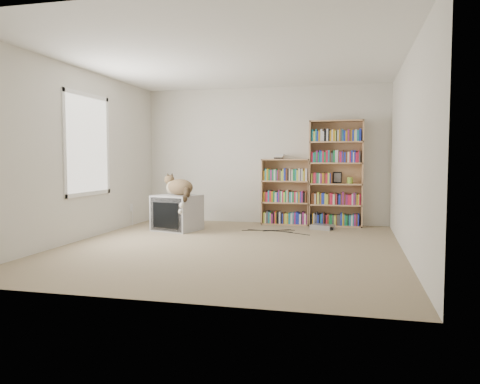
% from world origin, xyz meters
% --- Properties ---
extents(floor, '(4.50, 5.00, 0.01)m').
position_xyz_m(floor, '(0.00, 0.00, 0.00)').
color(floor, gray).
rests_on(floor, ground).
extents(wall_back, '(4.50, 0.02, 2.50)m').
position_xyz_m(wall_back, '(0.00, 2.50, 1.25)').
color(wall_back, beige).
rests_on(wall_back, floor).
extents(wall_front, '(4.50, 0.02, 2.50)m').
position_xyz_m(wall_front, '(0.00, -2.50, 1.25)').
color(wall_front, beige).
rests_on(wall_front, floor).
extents(wall_left, '(0.02, 5.00, 2.50)m').
position_xyz_m(wall_left, '(-2.25, 0.00, 1.25)').
color(wall_left, beige).
rests_on(wall_left, floor).
extents(wall_right, '(0.02, 5.00, 2.50)m').
position_xyz_m(wall_right, '(2.25, 0.00, 1.25)').
color(wall_right, beige).
rests_on(wall_right, floor).
extents(ceiling, '(4.50, 5.00, 0.02)m').
position_xyz_m(ceiling, '(0.00, 0.00, 2.50)').
color(ceiling, white).
rests_on(ceiling, wall_back).
extents(window, '(0.02, 1.22, 1.52)m').
position_xyz_m(window, '(-2.24, 0.20, 1.40)').
color(window, white).
rests_on(window, wall_left).
extents(crt_tv, '(0.81, 0.77, 0.59)m').
position_xyz_m(crt_tv, '(-1.23, 1.23, 0.29)').
color(crt_tv, '#B0B0B3').
rests_on(crt_tv, floor).
extents(cat, '(0.67, 0.74, 0.59)m').
position_xyz_m(cat, '(-1.16, 1.17, 0.69)').
color(cat, '#3B2918').
rests_on(cat, crt_tv).
extents(bookcase_tall, '(0.93, 0.30, 1.86)m').
position_xyz_m(bookcase_tall, '(1.31, 2.36, 0.88)').
color(bookcase_tall, tan).
rests_on(bookcase_tall, floor).
extents(bookcase_short, '(0.86, 0.30, 1.19)m').
position_xyz_m(bookcase_short, '(0.43, 2.36, 0.54)').
color(bookcase_short, tan).
rests_on(bookcase_short, floor).
extents(book_stack, '(0.19, 0.25, 0.08)m').
position_xyz_m(book_stack, '(0.31, 2.33, 1.23)').
color(book_stack, red).
rests_on(book_stack, bookcase_short).
extents(green_mug, '(0.10, 0.10, 0.11)m').
position_xyz_m(green_mug, '(1.56, 2.34, 0.81)').
color(green_mug, '#87B734').
rests_on(green_mug, bookcase_tall).
extents(framed_print, '(0.15, 0.05, 0.20)m').
position_xyz_m(framed_print, '(1.34, 2.44, 0.86)').
color(framed_print, black).
rests_on(framed_print, bookcase_tall).
extents(dvd_player, '(0.42, 0.36, 0.08)m').
position_xyz_m(dvd_player, '(1.12, 1.88, 0.04)').
color(dvd_player, '#AAABAF').
rests_on(dvd_player, floor).
extents(wall_outlet, '(0.01, 0.08, 0.13)m').
position_xyz_m(wall_outlet, '(-2.24, 1.57, 0.32)').
color(wall_outlet, silver).
rests_on(wall_outlet, wall_left).
extents(floor_cables, '(1.20, 0.70, 0.01)m').
position_xyz_m(floor_cables, '(0.33, 1.30, 0.00)').
color(floor_cables, black).
rests_on(floor_cables, floor).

